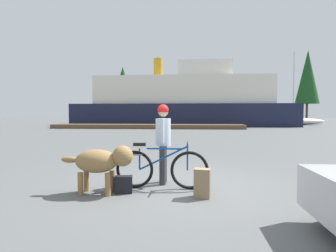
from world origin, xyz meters
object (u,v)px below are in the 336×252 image
bicycle (161,168)px  backpack (202,183)px  sailboat_moored (293,121)px  person_cyclist (163,136)px  dog (102,161)px  ferry_boat (184,102)px  handbag_pannier (124,185)px

bicycle → backpack: bicycle is taller
backpack → sailboat_moored: size_ratio=0.06×
person_cyclist → sailboat_moored: (13.55, 30.77, -0.51)m
dog → ferry_boat: size_ratio=0.05×
person_cyclist → ferry_boat: bearing=90.6°
ferry_boat → sailboat_moored: (13.87, 2.78, -2.31)m
bicycle → sailboat_moored: 34.00m
dog → sailboat_moored: size_ratio=0.15×
bicycle → handbag_pannier: 0.80m
handbag_pannier → ferry_boat: ferry_boat is taller
bicycle → ferry_boat: size_ratio=0.07×
bicycle → handbag_pannier: (-0.67, -0.36, -0.24)m
dog → sailboat_moored: 34.83m
bicycle → handbag_pannier: bearing=-151.7°
backpack → handbag_pannier: (-1.46, 0.15, -0.10)m
sailboat_moored → handbag_pannier: bearing=-114.3°
sailboat_moored → bicycle: bearing=-113.5°
dog → handbag_pannier: dog is taller
bicycle → ferry_boat: 28.52m
ferry_boat → dog: bearing=-91.5°
backpack → dog: bearing=177.6°
handbag_pannier → ferry_boat: (0.35, 28.77, 2.66)m
bicycle → backpack: bearing=-32.8°
bicycle → sailboat_moored: size_ratio=0.20×
bicycle → sailboat_moored: sailboat_moored is taller
dog → ferry_boat: ferry_boat is taller
ferry_boat → bicycle: bearing=-89.4°
handbag_pannier → bicycle: bearing=28.3°
person_cyclist → dog: 1.41m
person_cyclist → dog: bearing=-141.3°
dog → handbag_pannier: (0.39, 0.07, -0.44)m
ferry_boat → person_cyclist: bearing=-89.4°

